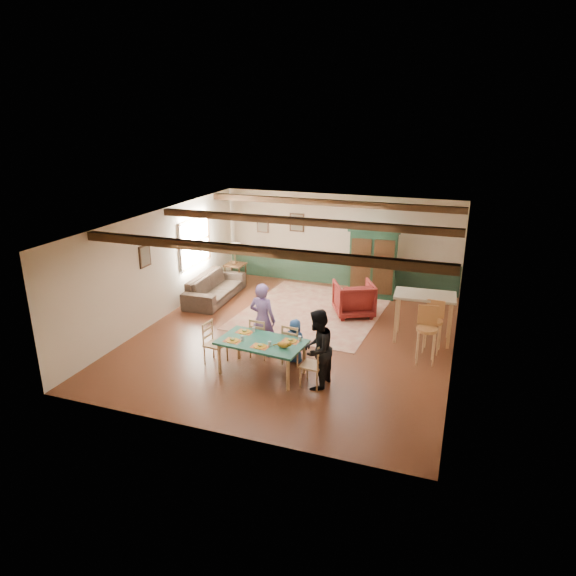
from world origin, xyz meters
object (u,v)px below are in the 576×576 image
(end_table, at_px, (236,275))
(person_woman, at_px, (317,349))
(person_man, at_px, (263,320))
(sofa, at_px, (215,287))
(dining_chair_end_left, at_px, (216,343))
(dining_chair_far_left, at_px, (261,337))
(armchair, at_px, (354,299))
(counter_table, at_px, (423,317))
(bar_stool_right, at_px, (433,327))
(table_lamp, at_px, (235,254))
(person_child, at_px, (295,341))
(bar_stool_left, at_px, (426,336))
(dining_chair_end_right, at_px, (312,364))
(dining_chair_far_right, at_px, (293,343))
(dining_table, at_px, (262,357))
(cat, at_px, (283,344))
(armoire, at_px, (373,263))

(end_table, bearing_deg, person_woman, -50.98)
(person_man, xyz_separation_m, sofa, (-2.56, 2.77, -0.46))
(dining_chair_end_left, height_order, sofa, dining_chair_end_left)
(dining_chair_far_left, height_order, person_man, person_man)
(person_man, distance_m, armchair, 3.18)
(sofa, relative_size, end_table, 3.50)
(counter_table, distance_m, bar_stool_right, 0.60)
(table_lamp, relative_size, bar_stool_right, 0.55)
(person_man, bearing_deg, person_woman, 154.13)
(person_child, relative_size, bar_stool_left, 0.78)
(dining_chair_end_right, bearing_deg, person_woman, 90.00)
(armchair, distance_m, bar_stool_left, 2.87)
(end_table, bearing_deg, sofa, -91.66)
(dining_chair_end_left, height_order, counter_table, counter_table)
(armchair, bearing_deg, dining_chair_far_right, 53.21)
(dining_table, xyz_separation_m, person_man, (-0.30, 0.78, 0.45))
(table_lamp, bearing_deg, cat, -56.08)
(table_lamp, height_order, counter_table, table_lamp)
(dining_chair_far_left, bearing_deg, bar_stool_left, -159.48)
(dining_table, relative_size, table_lamp, 2.73)
(counter_table, bearing_deg, dining_chair_end_right, -121.89)
(dining_chair_end_right, relative_size, counter_table, 0.67)
(person_child, xyz_separation_m, end_table, (-3.27, 4.09, -0.13))
(table_lamp, bearing_deg, armoire, 5.81)
(cat, bearing_deg, bar_stool_right, 47.50)
(cat, relative_size, end_table, 0.50)
(person_woman, bearing_deg, person_man, -115.87)
(end_table, relative_size, table_lamp, 1.09)
(bar_stool_right, bearing_deg, dining_chair_end_left, -149.65)
(dining_table, relative_size, counter_table, 1.27)
(person_man, bearing_deg, person_child, 180.00)
(dining_chair_far_left, height_order, dining_chair_end_right, same)
(dining_chair_end_right, height_order, cat, dining_chair_end_right)
(dining_chair_far_right, bearing_deg, table_lamp, -46.29)
(cat, relative_size, bar_stool_right, 0.30)
(dining_chair_far_left, bearing_deg, person_man, -90.00)
(dining_table, relative_size, person_child, 1.79)
(armchair, relative_size, counter_table, 0.73)
(bar_stool_right, bearing_deg, person_man, -153.78)
(end_table, bearing_deg, dining_chair_far_right, -51.97)
(person_child, relative_size, sofa, 0.40)
(dining_chair_end_right, xyz_separation_m, counter_table, (1.74, 2.80, 0.11))
(dining_chair_far_right, relative_size, armoire, 0.45)
(armchair, bearing_deg, dining_table, 48.49)
(person_man, bearing_deg, table_lamp, -52.17)
(dining_chair_far_left, distance_m, dining_chair_end_right, 1.59)
(cat, bearing_deg, dining_chair_far_left, 139.20)
(table_lamp, bearing_deg, dining_table, -59.53)
(sofa, height_order, bar_stool_left, bar_stool_left)
(person_man, xyz_separation_m, bar_stool_left, (3.27, 0.80, -0.21))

